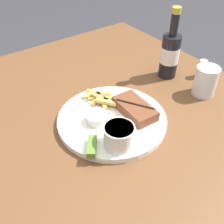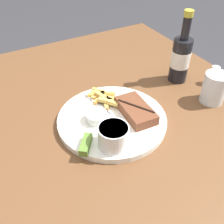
% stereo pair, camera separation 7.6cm
% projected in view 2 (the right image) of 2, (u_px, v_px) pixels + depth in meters
% --- Properties ---
extents(dining_table, '(1.22, 1.04, 0.77)m').
position_uv_depth(dining_table, '(112.00, 142.00, 0.84)').
color(dining_table, brown).
rests_on(dining_table, ground_plane).
extents(dinner_plate, '(0.32, 0.32, 0.02)m').
position_uv_depth(dinner_plate, '(112.00, 119.00, 0.78)').
color(dinner_plate, white).
rests_on(dinner_plate, dining_table).
extents(steak_portion, '(0.14, 0.08, 0.03)m').
position_uv_depth(steak_portion, '(136.00, 110.00, 0.77)').
color(steak_portion, brown).
rests_on(steak_portion, dinner_plate).
extents(fries_pile, '(0.13, 0.09, 0.02)m').
position_uv_depth(fries_pile, '(105.00, 98.00, 0.83)').
color(fries_pile, '#E3A451').
rests_on(fries_pile, dinner_plate).
extents(coleslaw_cup, '(0.08, 0.08, 0.06)m').
position_uv_depth(coleslaw_cup, '(113.00, 136.00, 0.67)').
color(coleslaw_cup, white).
rests_on(coleslaw_cup, dinner_plate).
extents(dipping_sauce_cup, '(0.06, 0.06, 0.03)m').
position_uv_depth(dipping_sauce_cup, '(97.00, 116.00, 0.75)').
color(dipping_sauce_cup, silver).
rests_on(dipping_sauce_cup, dinner_plate).
extents(pickle_spear, '(0.07, 0.06, 0.02)m').
position_uv_depth(pickle_spear, '(86.00, 144.00, 0.67)').
color(pickle_spear, '#567A2D').
rests_on(pickle_spear, dinner_plate).
extents(fork_utensil, '(0.13, 0.03, 0.00)m').
position_uv_depth(fork_utensil, '(96.00, 102.00, 0.82)').
color(fork_utensil, '#B7B7BC').
rests_on(fork_utensil, dinner_plate).
extents(beer_bottle, '(0.07, 0.07, 0.25)m').
position_uv_depth(beer_bottle, '(181.00, 58.00, 0.91)').
color(beer_bottle, black).
rests_on(beer_bottle, dining_table).
extents(drinking_glass, '(0.08, 0.08, 0.10)m').
position_uv_depth(drinking_glass, '(214.00, 88.00, 0.83)').
color(drinking_glass, silver).
rests_on(drinking_glass, dining_table).
extents(salt_shaker, '(0.03, 0.03, 0.07)m').
position_uv_depth(salt_shaker, '(214.00, 75.00, 0.92)').
color(salt_shaker, white).
rests_on(salt_shaker, dining_table).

